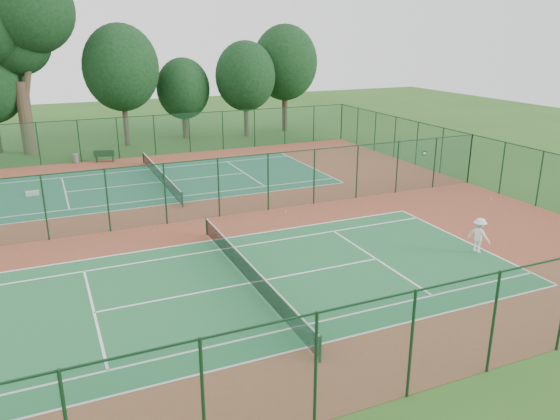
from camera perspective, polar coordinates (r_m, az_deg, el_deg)
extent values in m
plane|color=#29551A|center=(31.59, -8.97, -1.05)|extent=(120.00, 120.00, 0.00)
cube|color=brown|center=(31.59, -8.97, -1.04)|extent=(40.00, 36.00, 0.01)
cube|color=#206638|center=(23.61, -3.15, -7.62)|extent=(23.77, 10.97, 0.01)
cube|color=#1E6044|center=(39.99, -12.38, 2.88)|extent=(23.77, 10.97, 0.01)
cube|color=#194C2E|center=(48.27, -14.77, 7.41)|extent=(40.00, 0.02, 3.50)
cube|color=#12331B|center=(48.00, -14.93, 9.41)|extent=(40.00, 0.05, 0.05)
cube|color=#194C33|center=(15.72, 8.90, -14.94)|extent=(40.00, 0.02, 3.50)
cube|color=#12311B|center=(14.86, 9.22, -9.41)|extent=(40.00, 0.05, 0.05)
cube|color=#1B5236|center=(40.75, 19.23, 5.08)|extent=(0.02, 36.00, 3.50)
cube|color=#153A22|center=(40.43, 19.48, 7.44)|extent=(0.05, 36.00, 0.05)
cube|color=#18482D|center=(31.06, -9.13, 2.00)|extent=(40.00, 0.02, 3.50)
cube|color=#13351D|center=(30.64, -9.29, 5.07)|extent=(40.00, 0.05, 0.05)
cylinder|color=#13361C|center=(18.28, 4.21, -14.29)|extent=(0.10, 0.10, 0.97)
cylinder|color=#13361C|center=(29.06, -7.67, -1.69)|extent=(0.10, 0.10, 0.97)
cube|color=black|center=(23.41, -3.17, -6.59)|extent=(0.02, 12.80, 0.85)
cube|color=silver|center=(23.24, -3.19, -5.62)|extent=(0.04, 12.80, 0.06)
cylinder|color=#13361E|center=(33.84, -10.17, 1.06)|extent=(0.10, 0.10, 0.97)
cylinder|color=#13361E|center=(46.00, -14.09, 5.34)|extent=(0.10, 0.10, 0.97)
cube|color=black|center=(39.87, -12.43, 3.53)|extent=(0.02, 12.80, 0.85)
cube|color=white|center=(39.77, -12.47, 4.13)|extent=(0.04, 12.80, 0.06)
imported|color=white|center=(28.10, 20.07, -2.50)|extent=(1.01, 1.28, 1.74)
cylinder|color=slate|center=(47.63, -20.54, 5.06)|extent=(0.56, 0.56, 0.79)
cube|color=black|center=(47.58, -18.62, 5.06)|extent=(0.20, 0.45, 0.49)
cube|color=black|center=(47.37, -17.05, 5.16)|extent=(0.20, 0.45, 0.49)
cube|color=black|center=(47.41, -17.86, 5.43)|extent=(1.71, 0.87, 0.05)
cube|color=black|center=(47.15, -17.93, 5.67)|extent=(1.60, 0.48, 0.49)
cube|color=silver|center=(39.31, -24.46, 1.60)|extent=(0.84, 0.34, 0.31)
sphere|color=#EAF037|center=(32.59, 0.60, -0.12)|extent=(0.07, 0.07, 0.07)
sphere|color=#BBCC2F|center=(33.73, 2.97, 0.49)|extent=(0.07, 0.07, 0.07)
sphere|color=gold|center=(30.30, -13.03, -2.06)|extent=(0.06, 0.06, 0.06)
cylinder|color=#3E3022|center=(52.81, -25.03, 8.70)|extent=(1.14, 1.14, 6.22)
cylinder|color=#3E3022|center=(52.72, -26.76, 13.59)|extent=(2.11, 0.62, 6.19)
cylinder|color=#3E3022|center=(52.15, -24.73, 14.18)|extent=(1.97, 0.58, 6.71)
sphere|color=black|center=(52.14, -24.60, 18.45)|extent=(7.05, 7.05, 7.05)
sphere|color=black|center=(53.16, -25.72, 15.45)|extent=(5.39, 5.39, 5.39)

